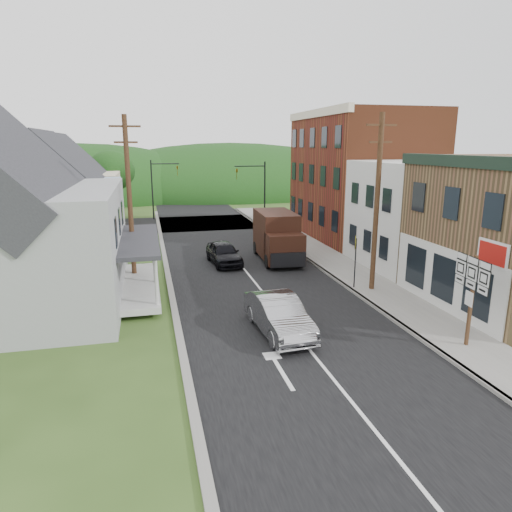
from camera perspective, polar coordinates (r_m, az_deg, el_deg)
ground at (r=19.63m, az=4.23°, el=-8.69°), size 120.00×120.00×0.00m
road at (r=28.81m, az=-1.80°, el=-1.30°), size 9.00×90.00×0.02m
cross_road at (r=45.23m, az=-6.21°, el=4.15°), size 60.00×9.00×0.02m
sidewalk_right at (r=28.73m, az=10.63°, el=-1.43°), size 2.80×55.00×0.15m
curb_right at (r=28.21m, az=8.13°, el=-1.60°), size 0.20×55.00×0.15m
curb_left at (r=26.34m, az=-10.87°, el=-2.86°), size 0.30×55.00×0.12m
storefront_white at (r=30.28m, az=20.70°, el=4.84°), size 8.00×7.00×6.50m
storefront_red at (r=38.29m, az=12.93°, el=9.70°), size 8.00×12.00×10.00m
house_gray at (r=24.33m, az=-28.67°, el=4.41°), size 10.20×12.24×8.35m
house_blue at (r=34.88m, az=-22.45°, el=6.49°), size 7.14×8.16×7.28m
house_cream at (r=43.82m, az=-21.38°, el=7.86°), size 7.14×8.16×7.28m
utility_pole_right at (r=23.76m, az=14.87°, el=6.47°), size 1.60×0.26×9.00m
utility_pole_left at (r=25.43m, az=-15.53°, el=6.88°), size 1.60×0.26×9.00m
traffic_signal_right at (r=42.11m, az=0.17°, el=8.68°), size 2.87×0.20×6.00m
traffic_signal_left at (r=47.92m, az=-12.05°, el=9.00°), size 2.87×0.20×6.00m
tree_left_d at (r=49.44m, az=-17.70°, el=10.11°), size 4.80×4.80×6.94m
forested_ridge at (r=72.86m, az=-9.10°, el=7.69°), size 90.00×30.00×16.00m
silver_sedan at (r=18.60m, az=2.85°, el=-7.41°), size 1.96×4.77×1.53m
dark_sedan at (r=29.23m, az=-4.03°, el=0.34°), size 2.05×4.35×1.44m
delivery_van at (r=29.99m, az=2.68°, el=2.44°), size 2.60×5.78×3.17m
route_sign_cluster at (r=18.44m, az=25.33°, el=-3.62°), size 0.25×1.98×3.46m
warning_sign at (r=24.23m, az=12.29°, el=0.22°), size 0.31×0.73×2.81m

